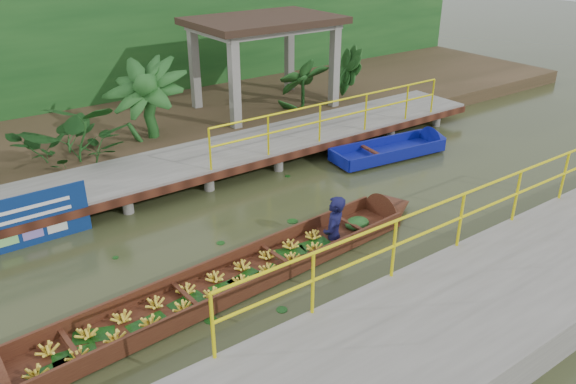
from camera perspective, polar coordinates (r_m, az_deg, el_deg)
ground at (r=11.91m, az=2.51°, el=-3.11°), size 80.00×80.00×0.00m
land_strip at (r=17.84m, az=-12.58°, el=7.08°), size 30.00×8.00×0.45m
far_dock at (r=14.31m, az=-5.89°, el=3.99°), size 16.00×2.06×1.66m
near_dock at (r=10.08m, az=22.33°, el=-9.13°), size 18.00×2.40×1.73m
pavilion at (r=17.56m, az=-2.44°, el=16.10°), size 4.40×3.00×3.00m
foliage_backdrop at (r=19.66m, az=-16.16°, el=13.77°), size 30.00×0.80×4.00m
vendor_boat at (r=10.04m, az=-3.77°, el=-7.45°), size 9.49×1.57×2.17m
moored_blue_boat at (r=15.94m, az=12.63°, el=4.58°), size 3.82×1.38×0.89m
tropical_plants at (r=15.04m, az=-14.45°, el=8.10°), size 14.51×1.51×1.89m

